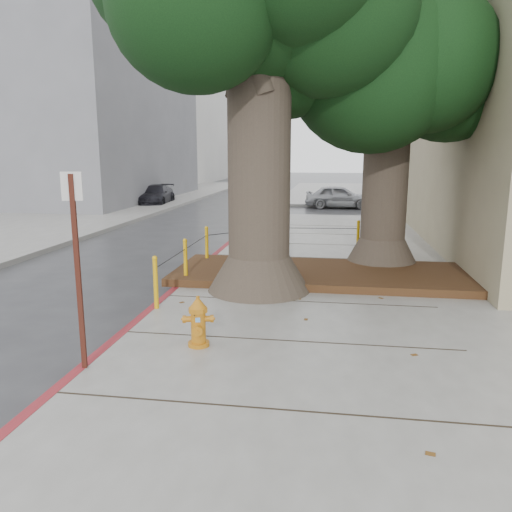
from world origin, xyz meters
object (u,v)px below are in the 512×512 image
(car_red, at_px, (509,200))
(car_dark, at_px, (155,195))
(car_silver, at_px, (339,197))
(fire_hydrant, at_px, (198,322))
(signpost, at_px, (77,260))

(car_red, bearing_deg, car_dark, 94.42)
(car_silver, height_order, car_red, car_silver)
(car_silver, bearing_deg, fire_hydrant, 175.26)
(fire_hydrant, bearing_deg, car_dark, 99.17)
(signpost, bearing_deg, car_red, 46.82)
(car_dark, bearing_deg, car_red, -5.40)
(signpost, relative_size, car_dark, 0.64)
(signpost, distance_m, car_red, 24.21)
(fire_hydrant, distance_m, car_red, 22.79)
(signpost, height_order, car_silver, signpost)
(car_silver, relative_size, car_red, 1.09)
(signpost, distance_m, car_silver, 21.44)
(car_dark, bearing_deg, fire_hydrant, -73.63)
(fire_hydrant, height_order, car_silver, car_silver)
(fire_hydrant, xyz_separation_m, car_red, (10.55, 20.20, 0.03))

